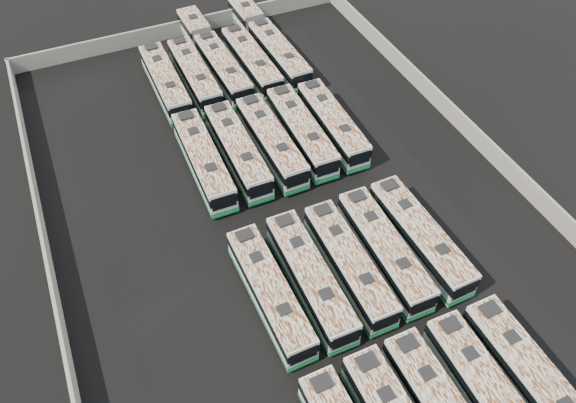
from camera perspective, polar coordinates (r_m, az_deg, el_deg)
The scene contains 19 objects.
ground at distance 54.03m, azimuth 0.81°, elevation -1.90°, with size 140.00×140.00×0.00m, color black.
perimeter_wall at distance 53.20m, azimuth 0.83°, elevation -1.13°, with size 45.20×73.20×2.20m.
bus_front_right at distance 45.10m, azimuth 19.67°, elevation -18.13°, with size 2.85×12.78×3.59m.
bus_front_far_right at distance 46.78m, azimuth 23.47°, elevation -16.22°, with size 2.89×13.00×3.66m.
bus_midfront_far_left at distance 46.90m, azimuth -1.84°, elevation -9.26°, with size 2.87×12.78×3.59m.
bus_midfront_left at distance 47.70m, azimuth 2.28°, elevation -7.77°, with size 2.88×13.02×3.66m.
bus_midfront_center at distance 48.80m, azimuth 6.22°, elevation -6.38°, with size 2.81×12.72×3.58m.
bus_midfront_right at distance 50.15m, azimuth 9.75°, elevation -4.88°, with size 2.95×12.88×3.62m.
bus_midfront_far_right at distance 51.67m, azimuth 13.26°, elevation -3.53°, with size 3.06×13.04×3.66m.
bus_midback_far_left at distance 57.65m, azimuth -8.58°, elevation 4.15°, with size 3.02×13.26×3.73m.
bus_midback_left at distance 58.34m, azimuth -5.13°, elevation 5.18°, with size 2.87×13.12×3.69m.
bus_midback_center at distance 59.14m, azimuth -1.72°, elevation 6.08°, with size 2.89×13.10×3.69m.
bus_midback_right at distance 60.37m, azimuth 1.38°, elevation 7.12°, with size 3.03×13.16×3.70m.
bus_midback_far_right at distance 61.60m, azimuth 4.53°, elevation 7.88°, with size 2.97×12.80×3.59m.
bus_back_far_left at distance 68.78m, azimuth -12.33°, elevation 11.71°, with size 2.78×13.04×3.68m.
bus_back_left at distance 69.37m, azimuth -9.44°, elevation 12.52°, with size 2.75×12.93×3.65m.
bus_back_center at distance 72.76m, azimuth -7.61°, elevation 14.57°, with size 3.22×19.93×3.60m.
bus_back_right at distance 70.87m, azimuth -3.71°, elevation 13.96°, with size 3.00×13.13×3.69m.
bus_back_far_right at distance 74.76m, azimuth -2.09°, elevation 15.97°, with size 3.22×20.22×3.66m.
Camera 1 is at (-15.03, -31.65, 41.13)m, focal length 35.00 mm.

